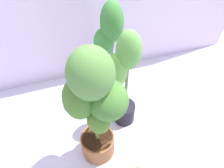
# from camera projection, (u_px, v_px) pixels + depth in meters

# --- Properties ---
(ground_plane) EXTENTS (8.00, 8.00, 0.00)m
(ground_plane) POSITION_uv_depth(u_px,v_px,m) (126.00, 132.00, 1.74)
(ground_plane) COLOR silver
(ground_plane) RESTS_ON ground
(potted_plant_center) EXTENTS (0.27, 0.22, 0.91)m
(potted_plant_center) POSITION_uv_depth(u_px,v_px,m) (124.00, 80.00, 1.48)
(potted_plant_center) COLOR black
(potted_plant_center) RESTS_ON ground
(potted_plant_front_left) EXTENTS (0.45, 0.34, 1.00)m
(potted_plant_front_left) POSITION_uv_depth(u_px,v_px,m) (96.00, 106.00, 1.22)
(potted_plant_front_left) COLOR brown
(potted_plant_front_left) RESTS_ON ground
(potted_plant_back_center) EXTENTS (0.28, 0.24, 0.95)m
(potted_plant_back_center) POSITION_uv_depth(u_px,v_px,m) (110.00, 49.00, 1.68)
(potted_plant_back_center) COLOR brown
(potted_plant_back_center) RESTS_ON ground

